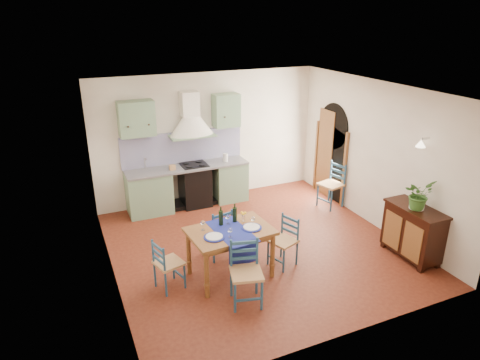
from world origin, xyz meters
The scene contains 13 objects.
floor centered at (0.00, 0.00, 0.00)m, with size 5.00×5.00×0.00m, color #47170F.
back_wall centered at (-0.47, 2.29, 1.05)m, with size 5.00×0.96×2.80m.
right_wall centered at (2.50, 0.28, 1.34)m, with size 0.26×5.00×2.80m.
left_wall centered at (-2.50, 0.00, 1.40)m, with size 0.04×5.00×2.80m, color silver.
ceiling centered at (0.00, 0.00, 2.80)m, with size 5.00×5.00×0.01m, color white.
dining_table centered at (-0.78, -0.63, 0.72)m, with size 1.34×1.02×1.13m.
chair_near centered at (-0.84, -1.34, 0.49)m, with size 0.54×0.54×0.95m.
chair_far centered at (-0.75, -0.01, 0.47)m, with size 0.48×0.48×0.91m.
chair_left centered at (-1.79, -0.57, 0.42)m, with size 0.47×0.47×0.82m.
chair_right centered at (0.16, -0.68, 0.44)m, with size 0.51×0.51×0.85m.
chair_spare centered at (2.23, 0.94, 0.50)m, with size 0.55×0.55×0.96m.
sideboard centered at (2.26, -1.35, 0.51)m, with size 0.50×1.05×0.94m.
potted_plant centered at (2.23, -1.38, 1.19)m, with size 0.45×0.39×0.50m, color #326023.
Camera 1 is at (-2.99, -6.05, 3.96)m, focal length 32.00 mm.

